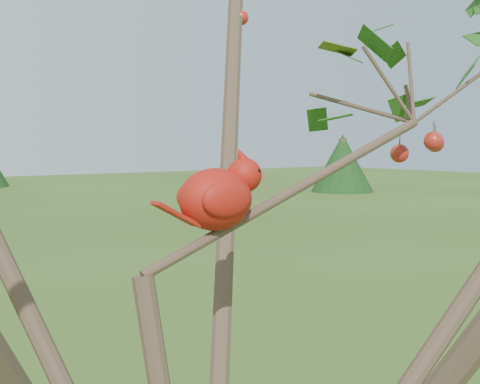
{
  "coord_description": "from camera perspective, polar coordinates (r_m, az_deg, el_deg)",
  "views": [
    {
      "loc": [
        -0.56,
        -0.82,
        2.16
      ],
      "look_at": [
        0.13,
        0.09,
        2.08
      ],
      "focal_mm": 50.0,
      "sensor_mm": 36.0,
      "label": 1
    }
  ],
  "objects": [
    {
      "name": "cardinal",
      "position": [
        1.12,
        -1.78,
        -0.32
      ],
      "size": [
        0.22,
        0.11,
        0.15
      ],
      "rotation": [
        0.0,
        0.0,
        -0.03
      ],
      "color": "red",
      "rests_on": "ground"
    },
    {
      "name": "crabapple_tree",
      "position": [
        0.99,
        -1.07,
        1.98
      ],
      "size": [
        2.35,
        2.05,
        2.95
      ],
      "color": "#422F23",
      "rests_on": "ground"
    }
  ]
}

